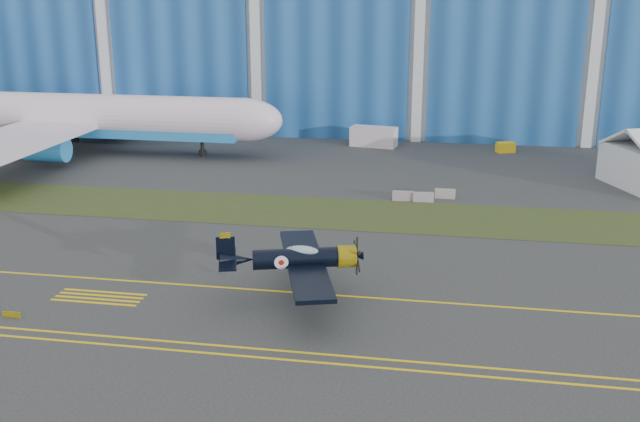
% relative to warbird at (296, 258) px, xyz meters
% --- Properties ---
extents(ground, '(260.00, 260.00, 0.00)m').
position_rel_warbird_xyz_m(ground, '(4.94, 6.03, -2.87)').
color(ground, '#383A3B').
rests_on(ground, ground).
extents(grass_median, '(260.00, 10.00, 0.02)m').
position_rel_warbird_xyz_m(grass_median, '(4.94, 20.03, -2.85)').
color(grass_median, '#475128').
rests_on(grass_median, ground).
extents(hangar, '(220.00, 45.70, 30.00)m').
position_rel_warbird_xyz_m(hangar, '(4.94, 77.81, 12.09)').
color(hangar, silver).
rests_on(hangar, ground).
extents(taxiway_centreline, '(200.00, 0.20, 0.02)m').
position_rel_warbird_xyz_m(taxiway_centreline, '(4.94, 1.03, -2.86)').
color(taxiway_centreline, yellow).
rests_on(taxiway_centreline, ground).
extents(edge_line_near, '(80.00, 0.20, 0.02)m').
position_rel_warbird_xyz_m(edge_line_near, '(4.94, -8.47, -2.86)').
color(edge_line_near, yellow).
rests_on(edge_line_near, ground).
extents(edge_line_far, '(80.00, 0.20, 0.02)m').
position_rel_warbird_xyz_m(edge_line_far, '(4.94, -7.47, -2.86)').
color(edge_line_far, yellow).
rests_on(edge_line_far, ground).
extents(hold_short_ladder, '(6.00, 2.40, 0.02)m').
position_rel_warbird_xyz_m(hold_short_ladder, '(-13.06, -2.07, -2.86)').
color(hold_short_ladder, yellow).
rests_on(hold_short_ladder, ground).
extents(guard_board_left, '(1.20, 0.15, 0.35)m').
position_rel_warbird_xyz_m(guard_board_left, '(-17.06, -5.97, -2.69)').
color(guard_board_left, yellow).
rests_on(guard_board_left, ground).
extents(warbird, '(14.03, 15.51, 3.85)m').
position_rel_warbird_xyz_m(warbird, '(0.00, 0.00, 0.00)').
color(warbird, black).
rests_on(warbird, ground).
extents(jetliner, '(59.77, 50.79, 20.75)m').
position_rel_warbird_xyz_m(jetliner, '(-36.87, 41.30, 7.50)').
color(jetliner, white).
rests_on(jetliner, ground).
extents(shipping_container, '(6.25, 3.39, 2.57)m').
position_rel_warbird_xyz_m(shipping_container, '(-0.32, 50.91, -1.58)').
color(shipping_container, silver).
rests_on(shipping_container, ground).
extents(tug, '(2.51, 2.04, 1.27)m').
position_rel_warbird_xyz_m(tug, '(16.45, 50.14, -2.23)').
color(tug, yellow).
rests_on(tug, ground).
extents(cart, '(2.35, 1.85, 1.23)m').
position_rel_warbird_xyz_m(cart, '(-52.22, 49.74, -2.25)').
color(cart, silver).
rests_on(cart, ground).
extents(barrier_a, '(2.03, 0.69, 0.90)m').
position_rel_warbird_xyz_m(barrier_a, '(5.27, 25.45, -2.42)').
color(barrier_a, gray).
rests_on(barrier_a, ground).
extents(barrier_b, '(2.04, 0.77, 0.90)m').
position_rel_warbird_xyz_m(barrier_b, '(7.27, 25.36, -2.42)').
color(barrier_b, '#948F9B').
rests_on(barrier_b, ground).
extents(barrier_c, '(2.00, 0.61, 0.90)m').
position_rel_warbird_xyz_m(barrier_c, '(9.33, 27.00, -2.42)').
color(barrier_c, '#9D9889').
rests_on(barrier_c, ground).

